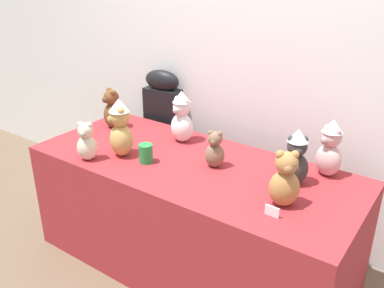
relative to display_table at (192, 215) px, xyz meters
The scene contains 14 objects.
ground_plane 0.43m from the display_table, 90.00° to the right, with size 10.00×10.00×0.00m, color brown.
wall_back 1.15m from the display_table, 90.00° to the left, with size 7.00×0.08×2.60m, color white.
display_table is the anchor object (origin of this frame).
instrument_case 0.85m from the display_table, 140.22° to the left, with size 0.29×0.14×1.06m.
teddy_bear_charcoal 0.77m from the display_table, 11.16° to the left, with size 0.18×0.17×0.30m.
teddy_bear_snow 0.61m from the display_table, 136.50° to the left, with size 0.17×0.15×0.33m.
teddy_bear_mocha 0.48m from the display_table, 16.83° to the left, with size 0.13×0.12×0.22m.
teddy_bear_chestnut 0.92m from the display_table, 169.34° to the left, with size 0.18×0.16×0.28m.
teddy_bear_blush 0.90m from the display_table, 24.43° to the left, with size 0.18×0.18×0.32m.
teddy_bear_honey 0.68m from the display_table, 159.83° to the right, with size 0.21×0.20×0.35m.
teddy_bear_caramel 0.79m from the display_table, 10.60° to the right, with size 0.19×0.18×0.28m.
teddy_bear_cream 0.77m from the display_table, 149.54° to the right, with size 0.15×0.14×0.23m.
party_cup_green 0.49m from the display_table, 147.76° to the right, with size 0.08×0.08×0.11m, color #238C3D.
name_card_front_left 0.75m from the display_table, 20.88° to the right, with size 0.07×0.01×0.05m, color white.
Camera 1 is at (1.24, -1.51, 1.78)m, focal length 39.13 mm.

